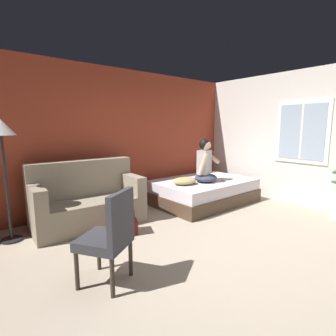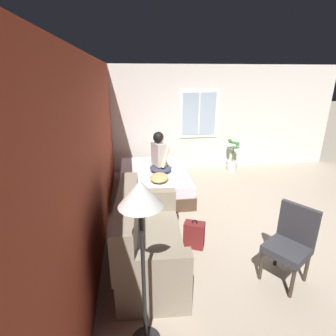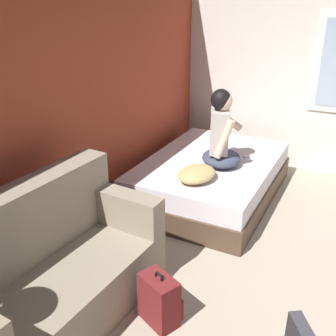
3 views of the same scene
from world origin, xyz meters
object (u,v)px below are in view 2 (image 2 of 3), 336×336
at_px(potted_plant, 232,159).
at_px(person_seated, 160,156).
at_px(couch, 146,240).
at_px(floor_lamp, 141,212).
at_px(throw_pillow, 159,178).
at_px(cell_phone, 168,165).
at_px(backpack, 194,235).
at_px(side_chair, 291,242).
at_px(bed, 153,181).

bearing_deg(potted_plant, person_seated, 118.57).
bearing_deg(potted_plant, couch, 143.50).
height_order(couch, floor_lamp, floor_lamp).
bearing_deg(floor_lamp, couch, -3.95).
bearing_deg(couch, person_seated, -11.15).
relative_size(couch, person_seated, 1.99).
bearing_deg(couch, throw_pillow, -12.11).
relative_size(cell_phone, floor_lamp, 0.08).
bearing_deg(cell_phone, backpack, -45.78).
relative_size(couch, floor_lamp, 1.03).
bearing_deg(cell_phone, throw_pillow, -65.74).
bearing_deg(potted_plant, floor_lamp, 149.94).
height_order(side_chair, backpack, side_chair).
height_order(person_seated, cell_phone, person_seated).
relative_size(couch, throw_pillow, 3.63).
bearing_deg(side_chair, couch, 74.64).
xyz_separation_m(couch, potted_plant, (3.45, -2.55, -0.09)).
height_order(side_chair, floor_lamp, floor_lamp).
height_order(side_chair, potted_plant, side_chair).
distance_m(couch, cell_phone, 2.78).
bearing_deg(backpack, side_chair, -128.66).
bearing_deg(throw_pillow, side_chair, -149.28).
height_order(person_seated, throw_pillow, person_seated).
distance_m(throw_pillow, floor_lamp, 3.06).
relative_size(couch, cell_phone, 12.11).
distance_m(person_seated, cell_phone, 0.57).
bearing_deg(person_seated, bed, 54.08).
bearing_deg(throw_pillow, floor_lamp, 170.93).
xyz_separation_m(side_chair, backpack, (0.80, 1.00, -0.34)).
distance_m(person_seated, throw_pillow, 0.58).
distance_m(throw_pillow, potted_plant, 2.73).
bearing_deg(person_seated, side_chair, -155.19).
xyz_separation_m(backpack, throw_pillow, (1.48, 0.36, 0.36)).
bearing_deg(throw_pillow, potted_plant, -52.75).
distance_m(person_seated, floor_lamp, 3.49).
distance_m(side_chair, throw_pillow, 2.65).
xyz_separation_m(side_chair, potted_plant, (3.93, -0.81, -0.23)).
height_order(bed, potted_plant, potted_plant).
xyz_separation_m(side_chair, throw_pillow, (2.28, 1.36, 0.02)).
xyz_separation_m(side_chair, cell_phone, (3.17, 1.06, -0.05)).
distance_m(side_chair, cell_phone, 3.34).
distance_m(backpack, floor_lamp, 2.05).
distance_m(bed, couch, 2.43).
height_order(side_chair, cell_phone, side_chair).
bearing_deg(side_chair, backpack, 51.34).
distance_m(person_seated, backpack, 2.11).
xyz_separation_m(throw_pillow, potted_plant, (1.65, -2.17, -0.25)).
distance_m(side_chair, floor_lamp, 2.12).
distance_m(couch, backpack, 0.83).
bearing_deg(throw_pillow, couch, 167.89).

